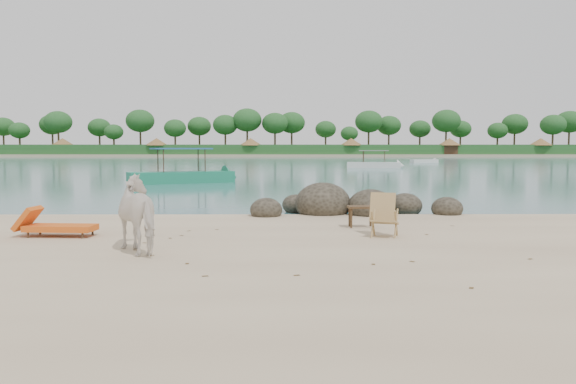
# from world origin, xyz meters

# --- Properties ---
(water) EXTENTS (400.00, 400.00, 0.00)m
(water) POSITION_xyz_m (0.00, 90.00, 0.00)
(water) COLOR #36666D
(water) RESTS_ON ground
(far_shore) EXTENTS (420.00, 90.00, 1.40)m
(far_shore) POSITION_xyz_m (0.00, 170.00, 0.00)
(far_shore) COLOR tan
(far_shore) RESTS_ON ground
(far_scenery) EXTENTS (420.00, 18.00, 9.50)m
(far_scenery) POSITION_xyz_m (0.03, 136.70, 3.14)
(far_scenery) COLOR #1E4C1E
(far_scenery) RESTS_ON ground
(boulders) EXTENTS (6.34, 2.80, 1.27)m
(boulders) POSITION_xyz_m (1.82, 6.33, 0.24)
(boulders) COLOR black
(boulders) RESTS_ON ground
(cow) EXTENTS (1.64, 1.86, 1.46)m
(cow) POSITION_xyz_m (-2.71, -0.06, 0.73)
(cow) COLOR silver
(cow) RESTS_ON ground
(side_table) EXTENTS (0.66, 0.44, 0.53)m
(side_table) POSITION_xyz_m (1.86, 3.18, 0.26)
(side_table) COLOR #351F15
(side_table) RESTS_ON ground
(lounge_chair) EXTENTS (1.93, 0.80, 0.57)m
(lounge_chair) POSITION_xyz_m (-5.01, 1.80, 0.28)
(lounge_chair) COLOR orange
(lounge_chair) RESTS_ON ground
(deck_chair) EXTENTS (0.80, 0.83, 0.96)m
(deck_chair) POSITION_xyz_m (2.17, 1.67, 0.48)
(deck_chair) COLOR tan
(deck_chair) RESTS_ON ground
(boat_near) EXTENTS (6.92, 4.47, 3.37)m
(boat_near) POSITION_xyz_m (-6.14, 22.75, 1.69)
(boat_near) COLOR #1A7A58
(boat_near) RESTS_ON water
(boat_mid) EXTENTS (6.46, 2.60, 3.07)m
(boat_mid) POSITION_xyz_m (9.59, 49.44, 1.54)
(boat_mid) COLOR silver
(boat_mid) RESTS_ON water
(boat_far) EXTENTS (5.00, 2.98, 0.58)m
(boat_far) POSITION_xyz_m (20.84, 72.81, 0.29)
(boat_far) COLOR silver
(boat_far) RESTS_ON water
(dead_leaves) EXTENTS (7.35, 7.00, 0.00)m
(dead_leaves) POSITION_xyz_m (0.02, 0.41, 0.01)
(dead_leaves) COLOR brown
(dead_leaves) RESTS_ON ground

